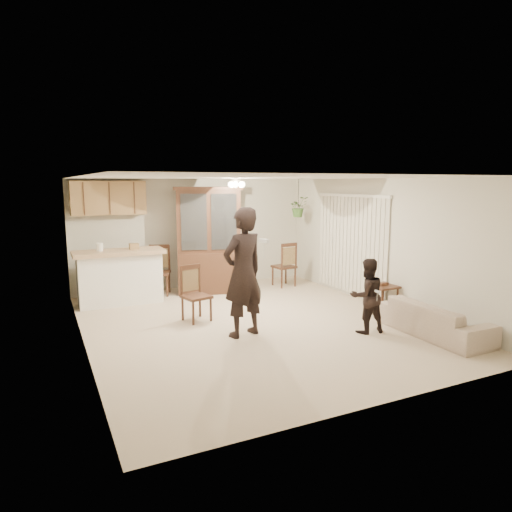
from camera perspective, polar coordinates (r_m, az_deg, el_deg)
name	(u,v)px	position (r m, az deg, el deg)	size (l,w,h in m)	color
floor	(254,323)	(7.99, -0.30, -8.43)	(6.50, 6.50, 0.00)	beige
ceiling	(254,177)	(7.62, -0.31, 9.80)	(5.50, 6.50, 0.02)	white
wall_back	(194,233)	(10.71, -7.76, 2.83)	(5.50, 0.02, 2.50)	beige
wall_front	(385,294)	(5.02, 15.80, -4.62)	(5.50, 0.02, 2.50)	beige
wall_left	(80,265)	(7.01, -21.10, -1.04)	(0.02, 6.50, 2.50)	beige
wall_right	(381,243)	(9.21, 15.36, 1.56)	(0.02, 6.50, 2.50)	beige
breakfast_bar	(120,279)	(9.54, -16.62, -2.81)	(1.60, 0.55, 1.00)	white
bar_top	(119,252)	(9.44, -16.77, 0.45)	(1.75, 0.70, 0.08)	tan
upper_cabinets	(108,198)	(10.06, -17.98, 6.92)	(1.50, 0.34, 0.70)	olive
vertical_blinds	(351,245)	(9.90, 11.75, 1.33)	(0.06, 2.30, 2.10)	silver
ceiling_fixture	(236,183)	(8.80, -2.50, 9.05)	(0.36, 0.36, 0.20)	#FFE6BF
hanging_plant	(298,207)	(10.84, 5.31, 6.13)	(0.43, 0.37, 0.48)	#335C25
plant_cord	(298,193)	(10.82, 5.33, 7.85)	(0.01, 0.01, 0.65)	black
sofa	(435,313)	(7.83, 21.51, -6.66)	(1.87, 0.73, 0.73)	beige
adult	(243,280)	(7.17, -1.61, -3.05)	(0.66, 0.43, 1.80)	black
child	(367,292)	(7.58, 13.71, -4.39)	(0.66, 0.51, 1.35)	black
china_hutch	(209,241)	(10.05, -5.94, 1.87)	(1.58, 0.97, 2.33)	#361F13
side_table	(382,298)	(8.90, 15.52, -5.13)	(0.49, 0.49, 0.58)	#361F13
chair_bar	(197,305)	(8.14, -7.44, -6.15)	(0.52, 0.52, 0.98)	#361F13
chair_hutch_left	(159,281)	(10.15, -12.03, -3.06)	(0.62, 0.62, 1.07)	#361F13
chair_hutch_right	(284,274)	(10.77, 3.50, -2.22)	(0.50, 0.50, 1.04)	#361F13
controller_adult	(264,241)	(6.70, 0.99, 1.91)	(0.05, 0.18, 0.05)	white
controller_child	(377,291)	(7.33, 14.93, -4.30)	(0.03, 0.11, 0.03)	white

